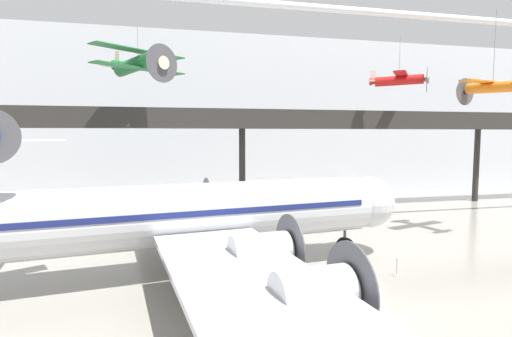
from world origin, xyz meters
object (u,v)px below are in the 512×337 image
(airliner_silver_main, at_px, (182,216))
(suspended_plane_red_highwing, at_px, (399,80))
(suspended_plane_green_biplane, at_px, (138,63))
(suspended_plane_orange_highwing, at_px, (493,87))
(stanchion_barrier, at_px, (397,270))

(airliner_silver_main, bearing_deg, suspended_plane_red_highwing, 23.09)
(suspended_plane_red_highwing, distance_m, suspended_plane_green_biplane, 25.90)
(suspended_plane_red_highwing, height_order, suspended_plane_orange_highwing, suspended_plane_red_highwing)
(stanchion_barrier, bearing_deg, suspended_plane_green_biplane, 129.76)
(suspended_plane_green_biplane, distance_m, stanchion_barrier, 28.51)
(airliner_silver_main, bearing_deg, stanchion_barrier, -20.43)
(suspended_plane_red_highwing, relative_size, stanchion_barrier, 5.84)
(suspended_plane_green_biplane, height_order, stanchion_barrier, suspended_plane_green_biplane)
(suspended_plane_green_biplane, xyz_separation_m, stanchion_barrier, (15.58, -18.73, -14.82))
(suspended_plane_red_highwing, xyz_separation_m, suspended_plane_orange_highwing, (2.37, -9.50, -1.70))
(suspended_plane_orange_highwing, xyz_separation_m, stanchion_barrier, (-12.54, -6.63, -12.00))
(suspended_plane_orange_highwing, bearing_deg, stanchion_barrier, 103.37)
(airliner_silver_main, height_order, suspended_plane_orange_highwing, suspended_plane_orange_highwing)
(airliner_silver_main, xyz_separation_m, suspended_plane_orange_highwing, (25.07, 3.62, 8.67))
(suspended_plane_green_biplane, relative_size, stanchion_barrier, 7.82)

